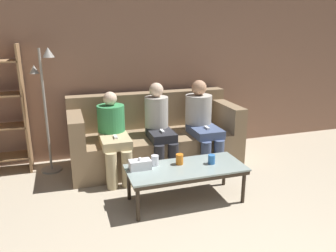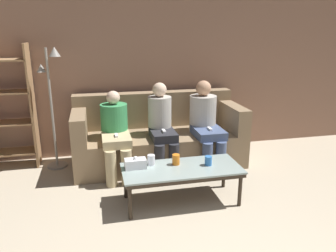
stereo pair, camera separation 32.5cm
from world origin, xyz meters
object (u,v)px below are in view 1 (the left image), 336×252
at_px(cup_near_left, 212,159).
at_px(tissue_box, 140,165).
at_px(seated_person_left_end, 113,132).
at_px(cup_near_right, 155,160).
at_px(couch, 154,139).
at_px(seated_person_mid_right, 201,120).
at_px(coffee_table, 186,170).
at_px(cup_far_center, 180,159).
at_px(standing_lamp, 46,98).
at_px(seated_person_mid_left, 159,125).

distance_m(cup_near_left, tissue_box, 0.77).
height_order(tissue_box, seated_person_left_end, seated_person_left_end).
height_order(cup_near_left, cup_near_right, cup_near_right).
xyz_separation_m(couch, cup_near_right, (-0.27, -1.00, 0.11)).
height_order(couch, tissue_box, couch).
distance_m(tissue_box, seated_person_mid_right, 1.34).
distance_m(coffee_table, tissue_box, 0.49).
bearing_deg(tissue_box, couch, 66.98).
xyz_separation_m(cup_far_center, standing_lamp, (-1.33, 1.19, 0.51)).
bearing_deg(cup_far_center, seated_person_mid_left, 88.96).
relative_size(seated_person_left_end, seated_person_mid_right, 0.92).
relative_size(couch, cup_far_center, 19.92).
bearing_deg(seated_person_mid_left, tissue_box, -118.42).
height_order(cup_near_left, seated_person_mid_left, seated_person_mid_left).
xyz_separation_m(coffee_table, seated_person_left_end, (-0.61, 0.89, 0.21)).
distance_m(cup_far_center, standing_lamp, 1.86).
bearing_deg(seated_person_left_end, standing_lamp, 152.60).
bearing_deg(tissue_box, standing_lamp, 127.02).
bearing_deg(seated_person_mid_left, standing_lamp, 164.72).
xyz_separation_m(cup_near_right, tissue_box, (-0.17, -0.05, -0.00)).
bearing_deg(tissue_box, seated_person_mid_left, 61.58).
relative_size(cup_far_center, tissue_box, 0.51).
height_order(tissue_box, seated_person_mid_left, seated_person_mid_left).
bearing_deg(standing_lamp, seated_person_mid_right, -10.72).
distance_m(coffee_table, cup_near_left, 0.30).
xyz_separation_m(tissue_box, seated_person_left_end, (-0.15, 0.80, 0.12)).
distance_m(cup_near_left, seated_person_mid_right, 0.97).
distance_m(cup_near_right, cup_far_center, 0.26).
height_order(couch, seated_person_mid_right, seated_person_mid_right).
height_order(cup_near_left, seated_person_mid_right, seated_person_mid_right).
height_order(seated_person_left_end, seated_person_mid_right, seated_person_mid_right).
relative_size(cup_near_left, cup_near_right, 0.92).
bearing_deg(cup_far_center, couch, 89.18).
bearing_deg(couch, seated_person_mid_right, -20.79).
bearing_deg(couch, cup_far_center, -90.82).
bearing_deg(couch, coffee_table, -88.86).
relative_size(seated_person_left_end, seated_person_mid_left, 0.93).
bearing_deg(seated_person_mid_left, cup_near_right, -109.46).
relative_size(cup_near_right, tissue_box, 0.49).
bearing_deg(coffee_table, standing_lamp, 136.79).
height_order(couch, cup_far_center, couch).
distance_m(seated_person_mid_left, seated_person_mid_right, 0.59).
relative_size(standing_lamp, seated_person_mid_right, 1.39).
distance_m(couch, standing_lamp, 1.49).
height_order(couch, cup_near_right, couch).
bearing_deg(cup_far_center, tissue_box, 179.99).
distance_m(cup_near_right, tissue_box, 0.18).
bearing_deg(seated_person_mid_right, cup_near_right, -138.22).
bearing_deg(coffee_table, cup_near_right, 153.64).
bearing_deg(seated_person_mid_left, coffee_table, -88.58).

